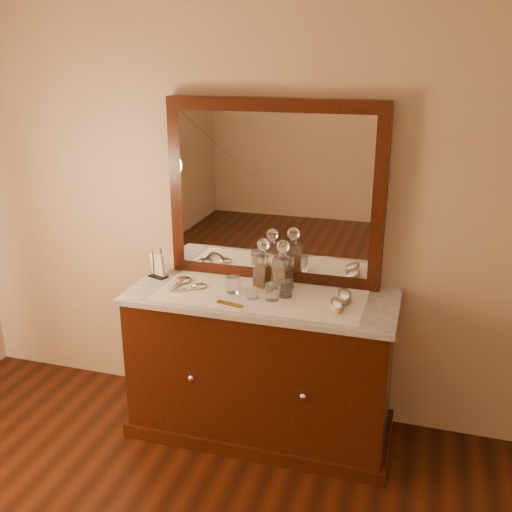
# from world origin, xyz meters

# --- Properties ---
(dresser_cabinet) EXTENTS (1.40, 0.55, 0.82)m
(dresser_cabinet) POSITION_xyz_m (0.00, 1.96, 0.41)
(dresser_cabinet) COLOR black
(dresser_cabinet) RESTS_ON floor
(dresser_plinth) EXTENTS (1.46, 0.59, 0.08)m
(dresser_plinth) POSITION_xyz_m (0.00, 1.96, 0.04)
(dresser_plinth) COLOR black
(dresser_plinth) RESTS_ON floor
(knob_left) EXTENTS (0.04, 0.04, 0.04)m
(knob_left) POSITION_xyz_m (-0.30, 1.67, 0.45)
(knob_left) COLOR silver
(knob_left) RESTS_ON dresser_cabinet
(knob_right) EXTENTS (0.04, 0.04, 0.04)m
(knob_right) POSITION_xyz_m (0.30, 1.67, 0.45)
(knob_right) COLOR silver
(knob_right) RESTS_ON dresser_cabinet
(marble_top) EXTENTS (1.44, 0.59, 0.03)m
(marble_top) POSITION_xyz_m (0.00, 1.96, 0.83)
(marble_top) COLOR white
(marble_top) RESTS_ON dresser_cabinet
(mirror_frame) EXTENTS (1.20, 0.08, 1.00)m
(mirror_frame) POSITION_xyz_m (0.00, 2.20, 1.35)
(mirror_frame) COLOR black
(mirror_frame) RESTS_ON marble_top
(mirror_glass) EXTENTS (1.06, 0.01, 0.86)m
(mirror_glass) POSITION_xyz_m (0.00, 2.17, 1.35)
(mirror_glass) COLOR white
(mirror_glass) RESTS_ON marble_top
(lace_runner) EXTENTS (1.10, 0.45, 0.00)m
(lace_runner) POSITION_xyz_m (0.00, 1.94, 0.85)
(lace_runner) COLOR silver
(lace_runner) RESTS_ON marble_top
(pin_dish) EXTENTS (0.09, 0.09, 0.01)m
(pin_dish) POSITION_xyz_m (-0.03, 1.89, 0.86)
(pin_dish) COLOR white
(pin_dish) RESTS_ON lace_runner
(comb) EXTENTS (0.15, 0.06, 0.01)m
(comb) POSITION_xyz_m (-0.11, 1.77, 0.86)
(comb) COLOR brown
(comb) RESTS_ON lace_runner
(napkin_rack) EXTENTS (0.12, 0.10, 0.16)m
(napkin_rack) POSITION_xyz_m (-0.64, 2.03, 0.92)
(napkin_rack) COLOR black
(napkin_rack) RESTS_ON marble_top
(decanter_left) EXTENTS (0.11, 0.11, 0.27)m
(decanter_left) POSITION_xyz_m (-0.02, 2.07, 0.96)
(decanter_left) COLOR #935515
(decanter_left) RESTS_ON lace_runner
(decanter_right) EXTENTS (0.11, 0.11, 0.28)m
(decanter_right) POSITION_xyz_m (0.09, 2.04, 0.96)
(decanter_right) COLOR #935515
(decanter_right) RESTS_ON lace_runner
(brush_near) EXTENTS (0.11, 0.16, 0.04)m
(brush_near) POSITION_xyz_m (0.42, 1.87, 0.87)
(brush_near) COLOR tan
(brush_near) RESTS_ON lace_runner
(brush_far) EXTENTS (0.10, 0.17, 0.04)m
(brush_far) POSITION_xyz_m (0.44, 2.00, 0.88)
(brush_far) COLOR tan
(brush_far) RESTS_ON lace_runner
(hand_mirror_outer) EXTENTS (0.09, 0.23, 0.02)m
(hand_mirror_outer) POSITION_xyz_m (-0.47, 1.97, 0.86)
(hand_mirror_outer) COLOR silver
(hand_mirror_outer) RESTS_ON lace_runner
(hand_mirror_inner) EXTENTS (0.17, 0.18, 0.02)m
(hand_mirror_inner) POSITION_xyz_m (-0.37, 1.93, 0.86)
(hand_mirror_inner) COLOR silver
(hand_mirror_inner) RESTS_ON lace_runner
(tumblers) EXTENTS (0.36, 0.14, 0.09)m
(tumblers) POSITION_xyz_m (0.02, 1.93, 0.90)
(tumblers) COLOR white
(tumblers) RESTS_ON lace_runner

